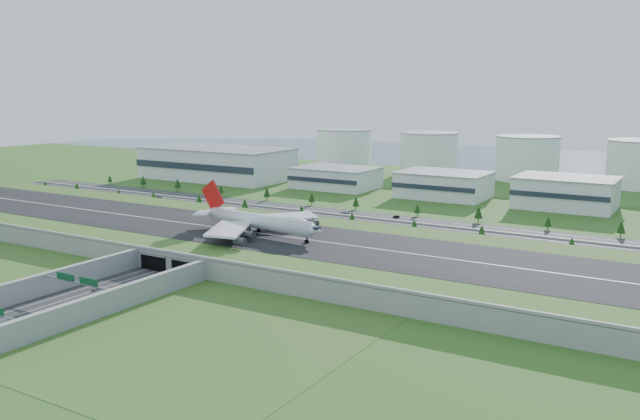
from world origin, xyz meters
The scene contains 20 objects.
ground centered at (0.00, 0.00, 0.00)m, with size 1200.00×1200.00×0.00m, color #33591B.
airfield_deck centered at (0.00, -0.09, 4.12)m, with size 520.00×100.00×9.20m.
underpass_road centered at (0.00, -99.42, 3.43)m, with size 38.80×120.40×8.00m.
sign_gantry_near centered at (0.00, -95.04, 6.95)m, with size 38.70×0.70×9.80m.
north_expressway centered at (0.00, 95.00, 0.06)m, with size 560.00×36.00×0.12m, color #28282B.
tree_row centered at (0.59, 97.99, 4.71)m, with size 499.27×48.66×8.50m.
hangar_west centered at (-170.00, 185.00, 12.50)m, with size 120.00×60.00×25.00m, color silver.
hangar_mid_a centered at (-60.00, 190.00, 7.50)m, with size 58.00×42.00×15.00m, color silver.
hangar_mid_b centered at (25.00, 190.00, 8.50)m, with size 58.00×42.00×17.00m, color silver.
hangar_mid_c centered at (105.00, 190.00, 9.50)m, with size 58.00×42.00×19.00m, color silver.
fuel_tank_a centered at (-120.00, 310.00, 17.50)m, with size 50.00×50.00×35.00m, color white.
fuel_tank_b centered at (-35.00, 310.00, 17.50)m, with size 50.00×50.00×35.00m, color white.
fuel_tank_c centered at (50.00, 310.00, 17.50)m, with size 50.00×50.00×35.00m, color white.
bay_water centered at (0.00, 480.00, 0.03)m, with size 1200.00×260.00×0.06m, color #3E5776.
boeing_747 centered at (10.08, -2.16, 14.46)m, with size 73.83×69.40×22.87m.
car_0 centered at (-6.70, -81.41, 0.82)m, with size 1.65×4.10×1.40m, color #B2B2B7.
car_2 centered at (10.97, -73.90, 0.83)m, with size 2.35×5.10×1.42m, color #0D1C42.
car_4 centered at (-138.38, 85.64, 0.96)m, with size 1.99×4.95×1.69m, color #5E5E63.
car_5 centered at (28.77, 105.31, 0.80)m, with size 1.44×4.13×1.36m, color black.
car_7 centered at (-3.63, 103.02, 0.98)m, with size 2.40×5.91×1.71m, color white.
Camera 1 is at (189.26, -245.10, 73.83)m, focal length 38.00 mm.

